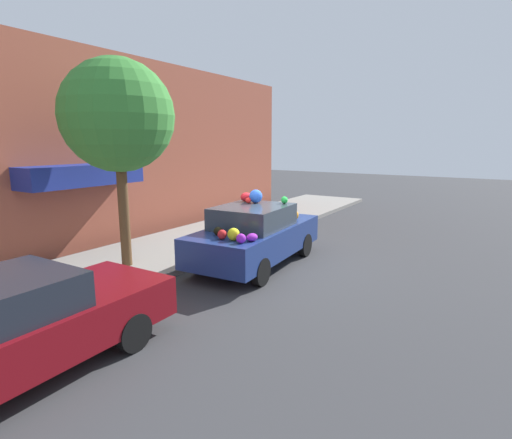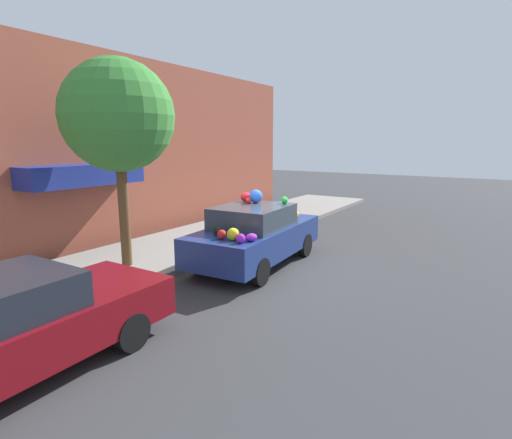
# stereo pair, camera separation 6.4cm
# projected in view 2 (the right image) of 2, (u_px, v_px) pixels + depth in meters

# --- Properties ---
(ground_plane) EXTENTS (60.00, 60.00, 0.00)m
(ground_plane) POSITION_uv_depth(u_px,v_px,m) (257.00, 264.00, 10.06)
(ground_plane) COLOR #38383A
(sidewalk_curb) EXTENTS (24.00, 3.20, 0.15)m
(sidewalk_curb) POSITION_uv_depth(u_px,v_px,m) (178.00, 247.00, 11.47)
(sidewalk_curb) COLOR gray
(sidewalk_curb) RESTS_ON ground
(building_facade) EXTENTS (18.00, 1.20, 5.61)m
(building_facade) POSITION_uv_depth(u_px,v_px,m) (118.00, 151.00, 12.05)
(building_facade) COLOR #9E4C38
(building_facade) RESTS_ON ground
(street_tree) EXTENTS (2.51, 2.51, 4.72)m
(street_tree) POSITION_uv_depth(u_px,v_px,m) (118.00, 117.00, 8.90)
(street_tree) COLOR brown
(street_tree) RESTS_ON sidewalk_curb
(fire_hydrant) EXTENTS (0.20, 0.20, 0.70)m
(fire_hydrant) POSITION_uv_depth(u_px,v_px,m) (251.00, 223.00, 12.77)
(fire_hydrant) COLOR gold
(fire_hydrant) RESTS_ON sidewalk_curb
(art_car) EXTENTS (4.23, 2.03, 1.85)m
(art_car) POSITION_uv_depth(u_px,v_px,m) (255.00, 234.00, 9.89)
(art_car) COLOR navy
(art_car) RESTS_ON ground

